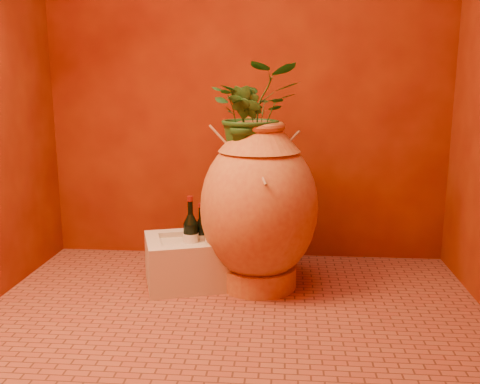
# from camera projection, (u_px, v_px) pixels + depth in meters

# --- Properties ---
(floor) EXTENTS (2.50, 2.50, 0.00)m
(floor) POSITION_uv_depth(u_px,v_px,m) (231.00, 321.00, 2.55)
(floor) COLOR brown
(floor) RESTS_ON ground
(wall_back) EXTENTS (2.50, 0.02, 2.50)m
(wall_back) POSITION_uv_depth(u_px,v_px,m) (247.00, 59.00, 3.27)
(wall_back) COLOR #5A1305
(wall_back) RESTS_ON ground
(amphora) EXTENTS (0.64, 0.64, 0.91)m
(amphora) POSITION_uv_depth(u_px,v_px,m) (259.00, 207.00, 2.89)
(amphora) COLOR #B27632
(amphora) RESTS_ON floor
(stone_basin) EXTENTS (0.67, 0.56, 0.27)m
(stone_basin) POSITION_uv_depth(u_px,v_px,m) (199.00, 261.00, 3.01)
(stone_basin) COLOR #B9B099
(stone_basin) RESTS_ON floor
(wine_bottle_a) EXTENTS (0.08, 0.08, 0.33)m
(wine_bottle_a) POSITION_uv_depth(u_px,v_px,m) (213.00, 241.00, 2.91)
(wine_bottle_a) COLOR black
(wine_bottle_a) RESTS_ON stone_basin
(wine_bottle_b) EXTENTS (0.07, 0.07, 0.30)m
(wine_bottle_b) POSITION_uv_depth(u_px,v_px,m) (201.00, 236.00, 3.04)
(wine_bottle_b) COLOR black
(wine_bottle_b) RESTS_ON stone_basin
(wine_bottle_c) EXTENTS (0.09, 0.09, 0.35)m
(wine_bottle_c) POSITION_uv_depth(u_px,v_px,m) (191.00, 236.00, 2.98)
(wine_bottle_c) COLOR black
(wine_bottle_c) RESTS_ON stone_basin
(wall_tap) EXTENTS (0.08, 0.17, 0.19)m
(wall_tap) POSITION_uv_depth(u_px,v_px,m) (248.00, 131.00, 3.26)
(wall_tap) COLOR #9E7024
(wall_tap) RESTS_ON wall_back
(plant_main) EXTENTS (0.53, 0.49, 0.51)m
(plant_main) POSITION_uv_depth(u_px,v_px,m) (254.00, 112.00, 2.81)
(plant_main) COLOR #1C4B1A
(plant_main) RESTS_ON amphora
(plant_side) EXTENTS (0.25, 0.27, 0.38)m
(plant_side) POSITION_uv_depth(u_px,v_px,m) (247.00, 123.00, 2.73)
(plant_side) COLOR #1C4B1A
(plant_side) RESTS_ON amphora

